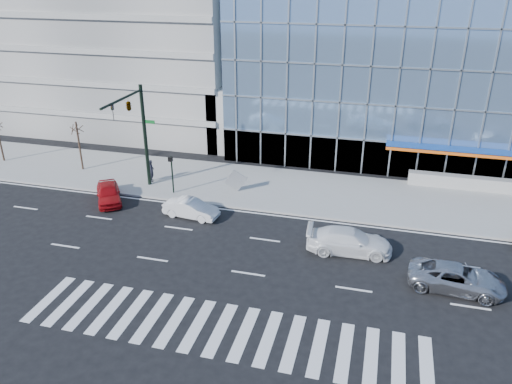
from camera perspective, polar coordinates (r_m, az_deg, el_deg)
ground at (r=32.33m, az=1.02°, el=-5.47°), size 160.00×160.00×0.00m
sidewalk at (r=39.27m, az=3.83°, el=0.29°), size 120.00×8.00×0.15m
theatre_building at (r=54.41m, az=23.11°, el=13.49°), size 42.00×26.00×15.00m
parking_garage at (r=59.80m, az=-12.29°, el=18.11°), size 24.00×24.00×20.00m
ramp_block at (r=48.74m, az=-0.73°, el=8.87°), size 6.00×8.00×6.00m
traffic_signal at (r=37.68m, az=-13.80°, el=8.44°), size 1.14×5.74×8.00m
ped_signal_post at (r=38.19m, az=-9.62°, el=2.63°), size 0.30×0.33×3.00m
street_tree_near at (r=44.31m, az=-19.80°, el=6.85°), size 1.10×1.10×4.23m
silver_suv at (r=29.49m, az=21.97°, el=-9.11°), size 5.28×2.75×1.42m
white_suv at (r=31.19m, az=10.61°, el=-5.55°), size 5.36×2.53×1.51m
white_sedan at (r=35.15m, az=-7.43°, el=-1.89°), size 4.04×1.78×1.29m
red_sedan at (r=38.66m, az=-16.51°, el=-0.11°), size 3.66×4.37×1.41m
pedestrian at (r=41.04m, az=-11.86°, el=2.40°), size 0.67×0.78×1.82m
tilted_panel at (r=38.38m, az=-2.33°, el=1.33°), size 1.72×0.67×1.81m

